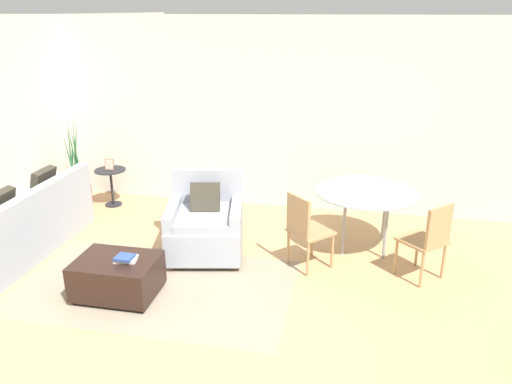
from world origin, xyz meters
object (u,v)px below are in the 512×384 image
object	(u,v)px
couch	(23,228)
ottoman	(117,276)
potted_plant	(77,187)
armchair	(206,225)
picture_frame	(109,164)
tv_remote_primary	(131,257)
side_table	(111,180)
dining_table	(367,196)
dining_chair_near_right	(429,237)
dining_chair_near_left	(305,227)
book_stack	(125,259)

from	to	relation	value
couch	ottoman	xyz separation A→B (m)	(1.60, -0.73, -0.08)
ottoman	potted_plant	distance (m)	2.90
armchair	potted_plant	size ratio (longest dim) A/B	0.78
picture_frame	tv_remote_primary	bearing A→B (deg)	-58.84
ottoman	tv_remote_primary	world-z (taller)	tv_remote_primary
couch	side_table	size ratio (longest dim) A/B	3.65
armchair	tv_remote_primary	distance (m)	1.13
side_table	dining_table	bearing A→B (deg)	-10.84
side_table	dining_chair_near_right	world-z (taller)	dining_chair_near_right
ottoman	picture_frame	bearing A→B (deg)	117.76
dining_table	picture_frame	bearing A→B (deg)	169.16
armchair	tv_remote_primary	xyz separation A→B (m)	(-0.49, -1.02, 0.04)
armchair	dining_chair_near_left	xyz separation A→B (m)	(1.21, -0.13, 0.15)
couch	dining_table	distance (m)	4.22
potted_plant	side_table	distance (m)	0.55
couch	book_stack	xyz separation A→B (m)	(1.71, -0.74, 0.14)
ottoman	tv_remote_primary	distance (m)	0.25
dining_table	dining_chair_near_left	xyz separation A→B (m)	(-0.67, -0.67, -0.17)
potted_plant	dining_chair_near_right	xyz separation A→B (m)	(4.95, -1.32, 0.24)
dining_chair_near_right	dining_table	bearing A→B (deg)	135.00
ottoman	dining_table	size ratio (longest dim) A/B	0.66
book_stack	dining_chair_near_right	xyz separation A→B (m)	(3.06, 0.99, 0.08)
potted_plant	tv_remote_primary	bearing A→B (deg)	-49.13
armchair	picture_frame	size ratio (longest dim) A/B	6.44
armchair	book_stack	bearing A→B (deg)	-114.49
dining_chair_near_right	armchair	bearing A→B (deg)	177.08
side_table	dining_chair_near_left	size ratio (longest dim) A/B	0.63
tv_remote_primary	picture_frame	world-z (taller)	picture_frame
picture_frame	dining_table	world-z (taller)	dining_table
tv_remote_primary	picture_frame	size ratio (longest dim) A/B	0.85
tv_remote_primary	couch	bearing A→B (deg)	159.49
couch	picture_frame	world-z (taller)	couch
couch	ottoman	world-z (taller)	couch
book_stack	side_table	distance (m)	2.73
picture_frame	dining_table	distance (m)	3.81
book_stack	picture_frame	distance (m)	2.74
couch	book_stack	bearing A→B (deg)	-23.49
couch	tv_remote_primary	xyz separation A→B (m)	(1.73, -0.65, 0.11)
picture_frame	dining_chair_near_right	world-z (taller)	dining_chair_near_right
side_table	dining_chair_near_left	bearing A→B (deg)	-24.28
tv_remote_primary	potted_plant	distance (m)	2.93
armchair	side_table	size ratio (longest dim) A/B	1.89
couch	dining_table	xyz separation A→B (m)	(4.10, 0.91, 0.38)
book_stack	picture_frame	xyz separation A→B (m)	(-1.35, 2.37, 0.21)
ottoman	potted_plant	xyz separation A→B (m)	(-1.78, 2.29, 0.05)
ottoman	dining_chair_near_right	size ratio (longest dim) A/B	0.92
dining_chair_near_right	couch	bearing A→B (deg)	-177.08
ottoman	dining_chair_near_right	distance (m)	3.33
ottoman	dining_chair_near_right	bearing A→B (deg)	17.02
dining_table	dining_chair_near_right	world-z (taller)	dining_chair_near_right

